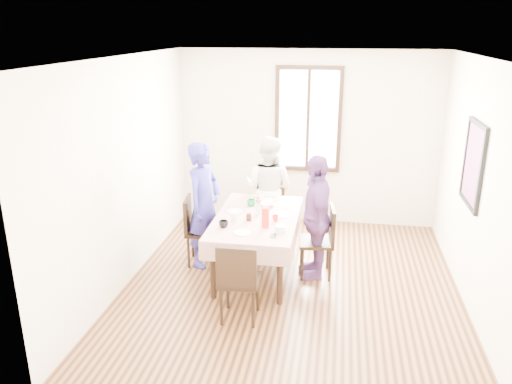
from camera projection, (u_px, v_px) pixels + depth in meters
ground at (291, 286)px, 6.10m from camera, size 4.50×4.50×0.00m
back_wall at (308, 139)px, 7.78m from camera, size 4.00×0.00×4.00m
right_wall at (480, 190)px, 5.36m from camera, size 0.00×4.50×4.50m
window_frame at (308, 120)px, 7.67m from camera, size 1.02×0.06×1.62m
window_pane at (308, 120)px, 7.68m from camera, size 0.90×0.02×1.50m
art_poster at (474, 164)px, 5.58m from camera, size 0.04×0.76×0.96m
dining_table at (257, 245)px, 6.35m from camera, size 0.89×1.58×0.75m
tablecloth at (257, 217)px, 6.23m from camera, size 1.01×1.70×0.01m
chair_left at (203, 231)px, 6.58m from camera, size 0.47×0.47×0.91m
chair_right at (316, 242)px, 6.25m from camera, size 0.46×0.46×0.91m
chair_far at (269, 210)px, 7.34m from camera, size 0.43×0.43×0.91m
chair_near at (240, 280)px, 5.31m from camera, size 0.43×0.43×0.91m
person_left at (203, 205)px, 6.46m from camera, size 0.56×0.69×1.64m
person_far at (269, 189)px, 7.22m from camera, size 0.90×0.79×1.55m
person_right at (315, 217)px, 6.15m from camera, size 0.55×0.98×1.57m
mug_black at (223, 224)px, 5.87m from camera, size 0.12×0.12×0.09m
mug_flag at (275, 218)px, 6.07m from camera, size 0.11×0.11×0.08m
mug_green at (251, 203)px, 6.58m from camera, size 0.14×0.14×0.09m
serving_bowl at (267, 204)px, 6.58m from camera, size 0.25×0.25×0.05m
juice_carton at (265, 217)px, 5.86m from camera, size 0.08×0.08×0.25m
butter_tub at (280, 229)px, 5.76m from camera, size 0.12×0.12×0.06m
jam_jar at (249, 217)px, 6.08m from camera, size 0.06×0.06×0.09m
drinking_glass at (234, 217)px, 6.05m from camera, size 0.08×0.08×0.11m
smartphone at (273, 236)px, 5.65m from camera, size 0.06×0.12×0.01m
flower_vase at (258, 209)px, 6.27m from camera, size 0.07×0.07×0.14m
plate_left at (235, 211)px, 6.38m from camera, size 0.20×0.20×0.01m
plate_right at (280, 215)px, 6.25m from camera, size 0.20×0.20×0.01m
plate_far at (265, 200)px, 6.81m from camera, size 0.20×0.20×0.01m
plate_near at (242, 233)px, 5.72m from camera, size 0.20×0.20×0.01m
butter_lid at (280, 226)px, 5.74m from camera, size 0.12×0.12×0.01m
flower_bunch at (258, 200)px, 6.23m from camera, size 0.09×0.09×0.10m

